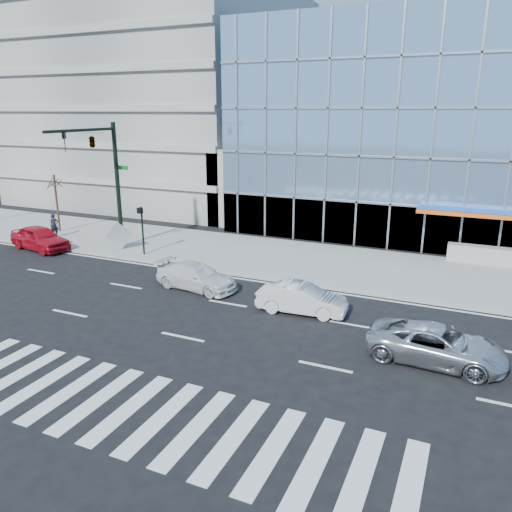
# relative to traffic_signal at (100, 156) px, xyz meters

# --- Properties ---
(ground) EXTENTS (160.00, 160.00, 0.00)m
(ground) POSITION_rel_traffic_signal_xyz_m (11.00, -4.57, -6.16)
(ground) COLOR black
(ground) RESTS_ON ground
(sidewalk) EXTENTS (120.00, 8.00, 0.15)m
(sidewalk) POSITION_rel_traffic_signal_xyz_m (11.00, 3.43, -6.09)
(sidewalk) COLOR gray
(sidewalk) RESTS_ON ground
(parking_garage) EXTENTS (24.00, 24.00, 20.00)m
(parking_garage) POSITION_rel_traffic_signal_xyz_m (-9.00, 21.43, 3.84)
(parking_garage) COLOR gray
(parking_garage) RESTS_ON ground
(ramp_block) EXTENTS (6.00, 8.00, 6.00)m
(ramp_block) POSITION_rel_traffic_signal_xyz_m (5.00, 13.43, -3.16)
(ramp_block) COLOR gray
(ramp_block) RESTS_ON ground
(tower_backdrop) EXTENTS (14.00, 14.00, 48.00)m
(tower_backdrop) POSITION_rel_traffic_signal_xyz_m (-19.00, 65.43, 17.84)
(tower_backdrop) COLOR gray
(tower_backdrop) RESTS_ON ground
(traffic_signal) EXTENTS (1.14, 5.74, 8.00)m
(traffic_signal) POSITION_rel_traffic_signal_xyz_m (0.00, 0.00, 0.00)
(traffic_signal) COLOR black
(traffic_signal) RESTS_ON sidewalk
(ped_signal_post) EXTENTS (0.30, 0.33, 3.00)m
(ped_signal_post) POSITION_rel_traffic_signal_xyz_m (2.50, 0.37, -4.02)
(ped_signal_post) COLOR black
(ped_signal_post) RESTS_ON sidewalk
(street_tree_near) EXTENTS (1.10, 1.10, 4.23)m
(street_tree_near) POSITION_rel_traffic_signal_xyz_m (-7.00, 2.93, -2.39)
(street_tree_near) COLOR #332319
(street_tree_near) RESTS_ON sidewalk
(silver_suv) EXTENTS (5.03, 2.52, 1.37)m
(silver_suv) POSITION_rel_traffic_signal_xyz_m (20.57, -6.54, -5.48)
(silver_suv) COLOR silver
(silver_suv) RESTS_ON ground
(white_suv) EXTENTS (4.68, 2.37, 1.30)m
(white_suv) POSITION_rel_traffic_signal_xyz_m (8.57, -3.34, -5.51)
(white_suv) COLOR silver
(white_suv) RESTS_ON ground
(white_sedan) EXTENTS (4.14, 1.70, 1.34)m
(white_sedan) POSITION_rel_traffic_signal_xyz_m (14.57, -4.15, -5.50)
(white_sedan) COLOR silver
(white_sedan) RESTS_ON ground
(red_sedan) EXTENTS (4.90, 2.70, 1.58)m
(red_sedan) POSITION_rel_traffic_signal_xyz_m (-4.66, -1.09, -5.38)
(red_sedan) COLOR #AC0D1D
(red_sedan) RESTS_ON ground
(pedestrian) EXTENTS (0.61, 0.71, 1.66)m
(pedestrian) POSITION_rel_traffic_signal_xyz_m (-5.92, 1.42, -5.19)
(pedestrian) COLOR black
(pedestrian) RESTS_ON sidewalk
(tilted_panel) EXTENTS (1.50, 1.14, 1.83)m
(tilted_panel) POSITION_rel_traffic_signal_xyz_m (0.41, 0.70, -5.10)
(tilted_panel) COLOR #A6A6A6
(tilted_panel) RESTS_ON sidewalk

